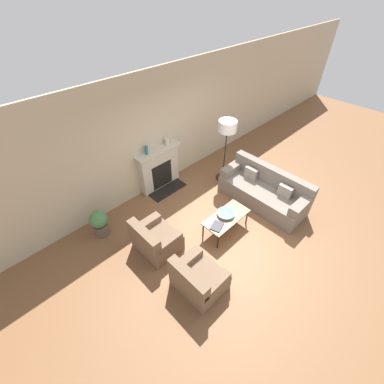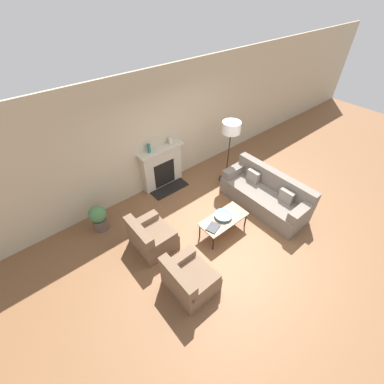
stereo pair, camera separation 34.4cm
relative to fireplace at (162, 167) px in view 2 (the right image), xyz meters
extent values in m
plane|color=brown|center=(0.24, -2.26, -0.55)|extent=(18.00, 18.00, 0.00)
cube|color=#BCAD8E|center=(0.24, 0.14, 0.90)|extent=(18.00, 0.06, 2.90)
cube|color=beige|center=(0.00, 0.01, -0.01)|extent=(1.11, 0.20, 1.07)
cube|color=black|center=(0.00, -0.07, -0.16)|extent=(0.61, 0.04, 0.70)
cube|color=black|center=(0.00, -0.27, -0.54)|extent=(1.00, 0.40, 0.02)
cube|color=beige|center=(0.00, -0.02, 0.55)|extent=(1.23, 0.28, 0.05)
cube|color=slate|center=(1.35, -2.22, -0.33)|extent=(0.82, 2.10, 0.44)
cube|color=slate|center=(1.67, -2.22, 0.11)|extent=(0.20, 2.10, 0.43)
cube|color=slate|center=(1.35, -1.28, 0.00)|extent=(0.75, 0.22, 0.21)
cube|color=slate|center=(1.35, -3.16, 0.00)|extent=(0.75, 0.22, 0.21)
cube|color=gray|center=(1.47, -1.75, 0.03)|extent=(0.12, 0.32, 0.28)
cube|color=gray|center=(1.47, -2.70, 0.03)|extent=(0.12, 0.32, 0.28)
cube|color=brown|center=(-1.31, -2.73, -0.35)|extent=(0.73, 0.84, 0.39)
cube|color=brown|center=(-1.60, -2.73, 0.02)|extent=(0.18, 0.84, 0.36)
cube|color=brown|center=(-1.31, -3.06, -0.09)|extent=(0.66, 0.18, 0.13)
cube|color=brown|center=(-1.31, -2.39, -0.09)|extent=(0.66, 0.18, 0.13)
cube|color=brown|center=(-1.31, -1.52, -0.35)|extent=(0.73, 0.84, 0.39)
cube|color=brown|center=(-1.60, -1.52, 0.02)|extent=(0.18, 0.84, 0.36)
cube|color=brown|center=(-1.31, -1.85, -0.09)|extent=(0.66, 0.18, 0.13)
cube|color=brown|center=(-1.31, -1.19, -0.09)|extent=(0.66, 0.18, 0.13)
cube|color=olive|center=(0.04, -2.18, -0.15)|extent=(1.06, 0.50, 0.03)
cylinder|color=black|center=(-0.45, -2.39, -0.35)|extent=(0.03, 0.03, 0.38)
cylinder|color=black|center=(0.53, -2.39, -0.35)|extent=(0.03, 0.03, 0.38)
cylinder|color=black|center=(-0.45, -1.98, -0.35)|extent=(0.03, 0.03, 0.38)
cylinder|color=black|center=(0.53, -1.98, -0.35)|extent=(0.03, 0.03, 0.38)
cylinder|color=#38667A|center=(0.07, -2.14, -0.12)|extent=(0.13, 0.13, 0.02)
cylinder|color=#38667A|center=(0.07, -2.14, -0.09)|extent=(0.39, 0.39, 0.05)
cube|color=#38383D|center=(-0.31, -2.22, -0.12)|extent=(0.33, 0.29, 0.02)
cylinder|color=black|center=(1.42, -0.93, -0.53)|extent=(0.38, 0.38, 0.03)
cylinder|color=black|center=(1.42, -0.93, 0.20)|extent=(0.03, 0.03, 1.44)
cylinder|color=white|center=(1.42, -0.93, 1.02)|extent=(0.45, 0.45, 0.27)
cylinder|color=#28666B|center=(-0.31, 0.01, 0.68)|extent=(0.08, 0.08, 0.22)
cylinder|color=beige|center=(0.31, 0.01, 0.65)|extent=(0.11, 0.11, 0.15)
cylinder|color=brown|center=(-1.96, -0.38, -0.41)|extent=(0.30, 0.30, 0.28)
sphere|color=#477A47|center=(-1.96, -0.38, -0.10)|extent=(0.38, 0.38, 0.38)
camera|label=1|loc=(-3.09, -4.35, 3.86)|focal=24.00mm
camera|label=2|loc=(-2.84, -4.58, 3.86)|focal=24.00mm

